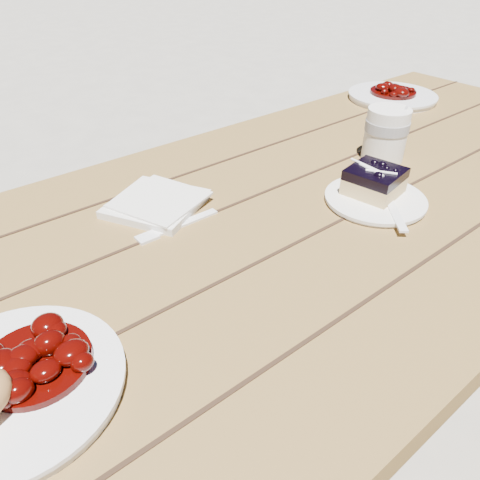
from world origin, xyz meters
TOP-DOWN VIEW (x-y plane):
  - ground at (0.00, 0.00)m, footprint 60.00×60.00m
  - picnic_table at (0.00, -0.00)m, footprint 2.00×1.55m
  - main_plate at (-0.49, -0.09)m, footprint 0.24×0.24m
  - goulash_stew at (-0.46, -0.08)m, footprint 0.12×0.12m
  - dessert_plate at (0.16, -0.08)m, footprint 0.18×0.18m
  - blueberry_cake at (0.17, -0.06)m, footprint 0.11×0.11m
  - fork_dessert at (0.14, -0.13)m, footprint 0.12×0.14m
  - coffee_cup at (0.33, 0.03)m, footprint 0.09×0.09m
  - napkin_stack at (-0.16, 0.16)m, footprint 0.20×0.20m
  - fork_table at (-0.15, 0.08)m, footprint 0.16×0.03m
  - second_plate at (0.69, 0.27)m, footprint 0.24×0.24m
  - second_stew at (0.69, 0.27)m, footprint 0.13×0.13m

SIDE VIEW (x-z plane):
  - ground at x=0.00m, z-range 0.00..0.00m
  - picnic_table at x=0.00m, z-range 0.21..0.96m
  - fork_table at x=-0.15m, z-range 0.75..0.75m
  - dessert_plate at x=0.16m, z-range 0.75..0.76m
  - napkin_stack at x=-0.16m, z-range 0.75..0.76m
  - main_plate at x=-0.49m, z-range 0.75..0.77m
  - second_plate at x=0.69m, z-range 0.75..0.77m
  - fork_dessert at x=0.14m, z-range 0.76..0.76m
  - blueberry_cake at x=0.17m, z-range 0.76..0.81m
  - goulash_stew at x=-0.46m, z-range 0.77..0.81m
  - second_stew at x=0.69m, z-range 0.77..0.81m
  - coffee_cup at x=0.33m, z-range 0.75..0.86m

